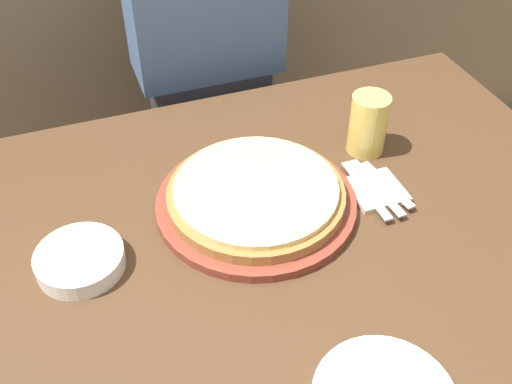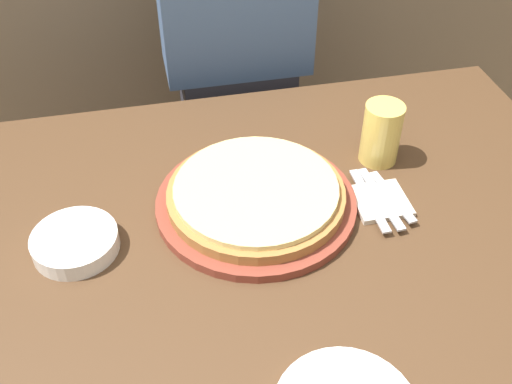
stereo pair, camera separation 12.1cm
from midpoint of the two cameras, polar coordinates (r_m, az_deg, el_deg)
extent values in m
cube|color=#4C331E|center=(1.47, -3.01, -15.48)|extent=(1.55, 1.04, 0.78)
cylinder|color=brown|center=(1.23, -2.81, -1.17)|extent=(0.41, 0.41, 0.02)
cylinder|color=#A87038|center=(1.21, -2.85, -0.41)|extent=(0.36, 0.36, 0.02)
cylinder|color=#EAD184|center=(1.20, -2.88, 0.23)|extent=(0.33, 0.33, 0.01)
cylinder|color=#E5C65B|center=(1.35, 8.14, 6.34)|extent=(0.09, 0.09, 0.14)
cylinder|color=white|center=(1.32, 8.39, 8.52)|extent=(0.08, 0.08, 0.02)
cylinder|color=white|center=(1.17, -19.30, -6.28)|extent=(0.16, 0.16, 0.04)
cube|color=beige|center=(1.28, 8.73, 0.05)|extent=(0.11, 0.11, 0.01)
cube|color=silver|center=(1.26, 7.76, 0.08)|extent=(0.02, 0.19, 0.00)
cube|color=silver|center=(1.27, 8.77, 0.34)|extent=(0.03, 0.19, 0.00)
cube|color=silver|center=(1.28, 9.77, 0.59)|extent=(0.04, 0.17, 0.00)
cube|color=#33333D|center=(1.95, -5.82, 2.03)|extent=(0.32, 0.20, 0.76)
camera|label=1|loc=(0.06, -92.87, -2.55)|focal=42.00mm
camera|label=2|loc=(0.06, 87.13, 2.55)|focal=42.00mm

